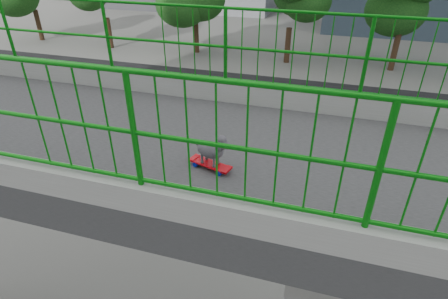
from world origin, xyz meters
TOP-DOWN VIEW (x-y plane):
  - road at (-13.00, 0.00)m, footprint 18.00×90.00m
  - footbridge at (0.00, 0.00)m, footprint 3.00×24.00m
  - railing at (0.00, 0.00)m, footprint 3.00×24.00m
  - street_trees at (-26.03, 1.06)m, footprint 5.30×60.40m
  - skateboard at (0.55, -1.61)m, footprint 0.29×0.53m
  - poodle at (0.55, -1.58)m, footprint 0.26×0.43m
  - car_0 at (-6.00, -6.96)m, footprint 1.61×4.00m
  - car_1 at (-9.20, -12.49)m, footprint 1.39×4.00m
  - car_2 at (-12.40, -17.10)m, footprint 2.53×5.49m
  - car_3 at (-15.60, 1.62)m, footprint 2.10×5.17m

SIDE VIEW (x-z plane):
  - road at x=-13.00m, z-range 0.00..0.02m
  - car_1 at x=-9.20m, z-range 0.00..1.32m
  - car_0 at x=-6.00m, z-range 0.00..1.36m
  - car_3 at x=-15.60m, z-range 0.00..1.50m
  - car_2 at x=-12.40m, z-range 0.00..1.53m
  - street_trees at x=-26.03m, z-range 1.09..8.35m
  - footbridge at x=0.00m, z-range 1.72..8.72m
  - skateboard at x=0.55m, z-range 7.02..7.09m
  - railing at x=0.00m, z-range 6.50..7.92m
  - poodle at x=0.55m, z-range 7.08..7.45m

